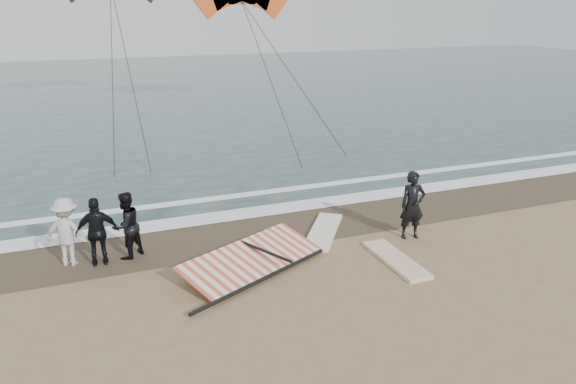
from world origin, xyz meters
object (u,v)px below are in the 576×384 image
at_px(board_white, 396,260).
at_px(board_cream, 324,231).
at_px(sail_rig, 248,260).
at_px(man_main, 412,205).

distance_m(board_white, board_cream, 2.52).
relative_size(board_white, board_cream, 0.91).
xyz_separation_m(board_white, board_cream, (-0.91, 2.35, 0.01)).
bearing_deg(sail_rig, man_main, 1.34).
xyz_separation_m(man_main, board_white, (-1.19, -1.17, -0.91)).
distance_m(man_main, sail_rig, 4.84).
height_order(man_main, board_white, man_main).
relative_size(man_main, board_cream, 0.74).
relative_size(board_white, sail_rig, 0.60).
distance_m(man_main, board_cream, 2.58).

